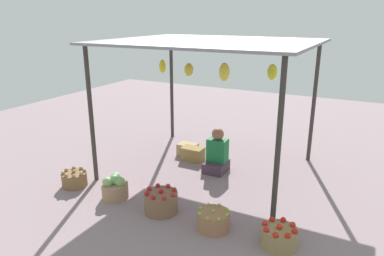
{
  "coord_description": "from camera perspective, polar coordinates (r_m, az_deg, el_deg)",
  "views": [
    {
      "loc": [
        2.43,
        -5.34,
        2.61
      ],
      "look_at": [
        0.0,
        -0.66,
        0.95
      ],
      "focal_mm": 33.5,
      "sensor_mm": 36.0,
      "label": 1
    }
  ],
  "objects": [
    {
      "name": "ground_plane",
      "position": [
        6.42,
        2.71,
        -6.54
      ],
      "size": [
        14.0,
        14.0,
        0.0
      ],
      "primitive_type": "plane",
      "color": "gray"
    },
    {
      "name": "wooden_crate_near_vendor",
      "position": [
        6.75,
        0.11,
        -4.13
      ],
      "size": [
        0.41,
        0.26,
        0.25
      ],
      "primitive_type": "cube",
      "color": "olive",
      "rests_on": "ground"
    },
    {
      "name": "vendor_person",
      "position": [
        6.25,
        3.98,
        -4.29
      ],
      "size": [
        0.36,
        0.44,
        0.78
      ],
      "color": "#43313F",
      "rests_on": "ground"
    },
    {
      "name": "basket_red_tomatoes",
      "position": [
        4.53,
        13.66,
        -16.41
      ],
      "size": [
        0.44,
        0.44,
        0.29
      ],
      "color": "#967C4F",
      "rests_on": "ground"
    },
    {
      "name": "basket_cabbages",
      "position": [
        5.52,
        -12.18,
        -9.27
      ],
      "size": [
        0.39,
        0.39,
        0.37
      ],
      "color": "#A07B5A",
      "rests_on": "ground"
    },
    {
      "name": "wooden_crate_stacked_rear",
      "position": [
        7.02,
        -0.68,
        -3.39
      ],
      "size": [
        0.36,
        0.27,
        0.22
      ],
      "primitive_type": "cube",
      "color": "tan",
      "rests_on": "ground"
    },
    {
      "name": "basket_potatoes",
      "position": [
        6.07,
        -18.21,
        -7.7
      ],
      "size": [
        0.39,
        0.39,
        0.28
      ],
      "color": "brown",
      "rests_on": "ground"
    },
    {
      "name": "basket_red_apples",
      "position": [
        5.07,
        -4.95,
        -11.62
      ],
      "size": [
        0.47,
        0.47,
        0.35
      ],
      "color": "brown",
      "rests_on": "ground"
    },
    {
      "name": "market_stall_structure",
      "position": [
        5.89,
        3.09,
        12.26
      ],
      "size": [
        3.27,
        2.8,
        2.23
      ],
      "color": "#38332D",
      "rests_on": "ground"
    },
    {
      "name": "basket_limes",
      "position": [
        4.71,
        3.41,
        -14.46
      ],
      "size": [
        0.42,
        0.42,
        0.28
      ],
      "color": "#9D6C4C",
      "rests_on": "ground"
    }
  ]
}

